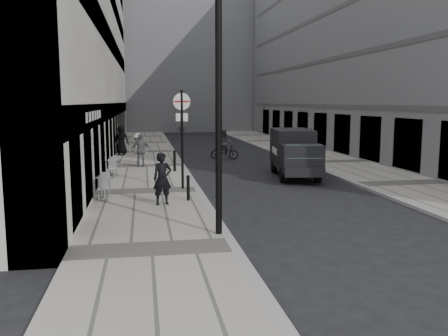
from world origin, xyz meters
The scene contains 19 objects.
ground centered at (0.00, 0.00, 0.00)m, with size 120.00×120.00×0.00m, color black.
sidewalk centered at (-2.00, 18.00, 0.06)m, with size 4.00×60.00×0.12m, color #9C968D.
far_sidewalk centered at (9.00, 18.00, 0.06)m, with size 4.00×60.00×0.12m, color #9C968D.
building_left centered at (-6.00, 24.50, 9.00)m, with size 4.00×45.00×18.00m, color silver.
building_right centered at (14.00, 24.50, 10.00)m, with size 6.00×45.00×20.00m, color slate.
building_far centered at (1.50, 56.00, 11.00)m, with size 24.00×16.00×22.00m, color slate.
walking_man centered at (-1.53, 7.65, 1.02)m, with size 0.65×0.43×1.79m, color black.
sign_post centered at (-0.60, 10.57, 2.66)m, with size 0.68×0.10×3.97m.
lamppost centered at (-0.20, 3.73, 3.86)m, with size 0.30×0.30×6.72m.
bollard_near centered at (-0.60, 8.17, 0.55)m, with size 0.11×0.11×0.85m, color black.
bollard_far centered at (-0.60, 15.49, 0.62)m, with size 0.13×0.13×1.00m, color black.
panel_van centered at (5.06, 13.44, 1.28)m, with size 2.44×5.04×2.28m.
cyclist centered at (2.93, 21.04, 0.74)m, with size 1.87×1.14×1.90m.
pedestrian_a centered at (-2.28, 17.42, 1.02)m, with size 1.06×0.44×1.80m, color slate.
pedestrian_b centered at (-2.48, 19.19, 0.98)m, with size 1.11×0.64×1.72m, color #A19E95.
pedestrian_c centered at (-3.60, 23.91, 1.09)m, with size 0.95×0.62×1.94m, color black.
cafe_table_near centered at (-3.60, 14.38, 0.53)m, with size 0.64×1.44×0.82m.
cafe_table_mid centered at (-3.60, 9.21, 0.57)m, with size 0.68×1.55×0.88m.
cafe_table_far centered at (-3.60, 14.44, 0.56)m, with size 0.67×1.52×0.86m.
Camera 1 is at (-2.15, -8.48, 3.63)m, focal length 38.00 mm.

